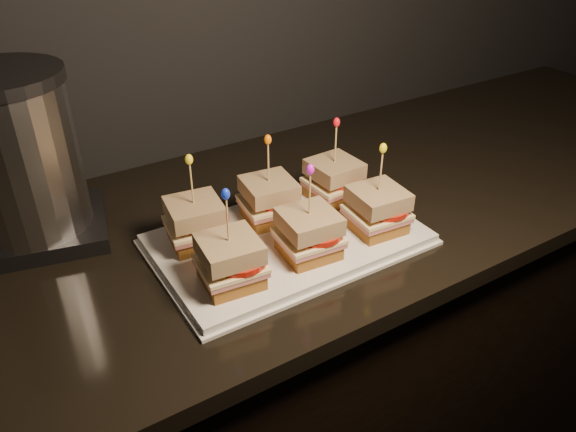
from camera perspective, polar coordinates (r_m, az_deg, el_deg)
cabinet at (r=1.33m, az=-1.35°, el=-17.36°), size 2.34×0.60×0.88m
granite_slab at (r=1.03m, az=-1.66°, el=-0.54°), size 2.38×0.64×0.03m
platter at (r=0.94m, az=0.00°, el=-2.39°), size 0.43×0.26×0.02m
platter_rim at (r=0.94m, az=0.00°, el=-2.69°), size 0.44×0.28×0.01m
sandwich_0_bread_bot at (r=0.92m, az=-9.23°, el=-2.01°), size 0.09×0.09×0.02m
sandwich_0_ham at (r=0.91m, az=-9.32°, el=-1.21°), size 0.10×0.10×0.01m
sandwich_0_cheese at (r=0.91m, az=-9.35°, el=-0.84°), size 0.10×0.10×0.01m
sandwich_0_tomato at (r=0.90m, az=-8.55°, el=-0.40°), size 0.08×0.08×0.01m
sandwich_0_bread_top at (r=0.89m, az=-9.50°, el=0.56°), size 0.09×0.09×0.03m
sandwich_0_pick at (r=0.87m, az=-9.75°, el=3.04°), size 0.00×0.00×0.09m
sandwich_0_frill at (r=0.85m, az=-10.02°, el=5.68°), size 0.01×0.01×0.02m
sandwich_1_bread_bot at (r=0.97m, az=-1.91°, el=0.33°), size 0.09×0.09×0.02m
sandwich_1_ham at (r=0.96m, az=-1.92°, el=1.11°), size 0.10×0.10×0.01m
sandwich_1_cheese at (r=0.96m, az=-1.93°, el=1.47°), size 0.10×0.10×0.01m
sandwich_1_tomato at (r=0.95m, az=-1.13°, el=1.90°), size 0.08×0.08×0.01m
sandwich_1_bread_top at (r=0.94m, az=-1.96°, el=2.83°), size 0.09×0.09×0.03m
sandwich_1_pick at (r=0.92m, az=-2.01°, el=5.22°), size 0.00×0.00×0.09m
sandwich_1_frill at (r=0.90m, az=-2.06°, el=7.77°), size 0.01×0.01×0.02m
sandwich_2_bread_bot at (r=1.03m, az=4.62°, el=2.41°), size 0.08×0.08×0.02m
sandwich_2_ham at (r=1.03m, az=4.65°, el=3.16°), size 0.09×0.09×0.01m
sandwich_2_cheese at (r=1.02m, az=4.67°, el=3.50°), size 0.09×0.09×0.01m
sandwich_2_tomato at (r=1.02m, az=5.43°, el=3.90°), size 0.08×0.08×0.01m
sandwich_2_bread_top at (r=1.01m, az=4.74°, el=4.80°), size 0.09×0.09×0.03m
sandwich_2_pick at (r=0.99m, az=4.85°, el=7.07°), size 0.00×0.00×0.09m
sandwich_2_frill at (r=0.97m, az=4.97°, el=9.47°), size 0.01×0.01×0.02m
sandwich_3_bread_bot at (r=0.83m, az=-5.79°, el=-6.04°), size 0.09×0.09×0.02m
sandwich_3_ham at (r=0.82m, az=-5.85°, el=-5.20°), size 0.10×0.09×0.01m
sandwich_3_cheese at (r=0.82m, az=-5.88°, el=-4.81°), size 0.10×0.10×0.01m
sandwich_3_tomato at (r=0.81m, az=-4.95°, el=-4.34°), size 0.08×0.08×0.01m
sandwich_3_bread_top at (r=0.80m, az=-5.98°, el=-3.31°), size 0.09×0.09×0.03m
sandwich_3_pick at (r=0.78m, az=-6.16°, el=-0.65°), size 0.00×0.00×0.09m
sandwich_3_frill at (r=0.75m, az=-6.35°, el=2.24°), size 0.01×0.01×0.02m
sandwich_4_bread_bot at (r=0.88m, az=2.10°, el=-3.20°), size 0.09×0.09×0.02m
sandwich_4_ham at (r=0.87m, az=2.12°, el=-2.39°), size 0.10×0.09×0.01m
sandwich_4_cheese at (r=0.87m, az=2.12°, el=-2.00°), size 0.10×0.10×0.01m
sandwich_4_tomato at (r=0.87m, az=3.01°, el=-1.55°), size 0.08×0.08×0.01m
sandwich_4_bread_top at (r=0.86m, az=2.16°, el=-0.56°), size 0.09×0.09×0.03m
sandwich_4_pick at (r=0.83m, az=2.22°, el=2.00°), size 0.00×0.00×0.09m
sandwich_4_frill at (r=0.81m, az=2.28°, el=4.76°), size 0.01×0.01×0.02m
sandwich_5_bread_bot at (r=0.95m, az=8.91°, el=-0.69°), size 0.09×0.09×0.02m
sandwich_5_ham at (r=0.94m, az=8.99°, el=0.09°), size 0.10×0.09×0.01m
sandwich_5_cheese at (r=0.94m, az=9.02°, el=0.45°), size 0.10×0.09×0.01m
sandwich_5_tomato at (r=0.94m, az=9.86°, el=0.88°), size 0.08×0.08×0.01m
sandwich_5_bread_top at (r=0.93m, az=9.16°, el=1.83°), size 0.09×0.09×0.03m
sandwich_5_pick at (r=0.91m, az=9.39°, el=4.24°), size 0.00×0.00×0.09m
sandwich_5_frill at (r=0.89m, az=9.65°, el=6.81°), size 0.01×0.01×0.02m
appliance_base at (r=1.04m, az=-24.05°, el=-1.27°), size 0.26×0.23×0.03m
appliance_body at (r=0.98m, az=-25.74°, el=5.31°), size 0.19×0.19×0.24m
appliance at (r=0.98m, az=-25.68°, el=5.07°), size 0.22×0.19×0.29m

